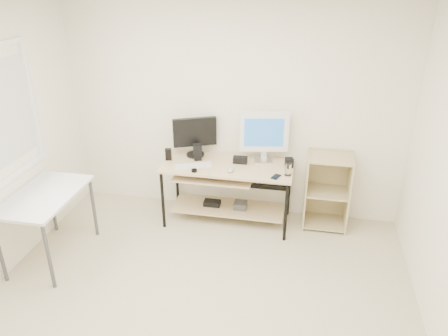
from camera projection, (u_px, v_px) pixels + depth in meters
room at (171, 183)px, 3.37m from camera, size 4.01×4.01×2.62m
desk at (225, 181)px, 5.11m from camera, size 1.50×0.65×0.75m
side_table at (45, 201)px, 4.41m from camera, size 0.60×1.00×0.75m
shelf_unit at (327, 190)px, 5.09m from camera, size 0.50×0.40×0.90m
black_monitor at (195, 134)px, 5.14m from camera, size 0.49×0.25×0.47m
white_imac at (264, 133)px, 4.96m from camera, size 0.56×0.18×0.60m
keyboard at (193, 165)px, 4.98m from camera, size 0.43×0.26×0.01m
mouse at (231, 170)px, 4.85m from camera, size 0.07×0.12×0.04m
center_speaker at (240, 160)px, 5.03m from camera, size 0.16×0.07×0.08m
speaker_left at (198, 152)px, 5.10m from camera, size 0.12×0.12×0.19m
speaker_right at (289, 163)px, 4.94m from camera, size 0.11×0.11×0.10m
audio_controller at (168, 154)px, 5.10m from camera, size 0.08×0.06×0.14m
volume_puck at (194, 170)px, 4.84m from camera, size 0.07×0.07×0.03m
smartphone at (276, 177)px, 4.72m from camera, size 0.11×0.15×0.01m
coaster at (288, 175)px, 4.76m from camera, size 0.10×0.10×0.01m
drinking_glass at (288, 169)px, 4.73m from camera, size 0.08×0.08×0.13m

